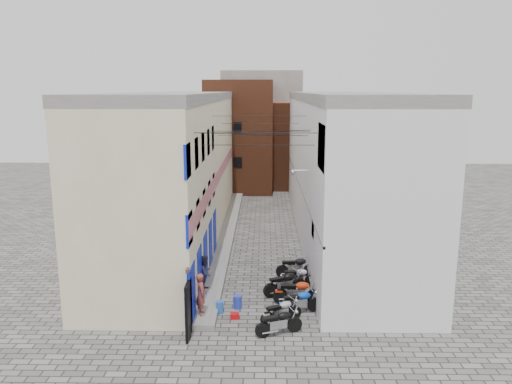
# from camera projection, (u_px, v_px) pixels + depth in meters

# --- Properties ---
(ground) EXTENTS (90.00, 90.00, 0.00)m
(ground) POSITION_uv_depth(u_px,v_px,m) (256.00, 332.00, 19.25)
(ground) COLOR #53504E
(ground) RESTS_ON ground
(plinth) EXTENTS (0.90, 26.00, 0.25)m
(plinth) POSITION_uv_depth(u_px,v_px,m) (228.00, 233.00, 31.99)
(plinth) COLOR slate
(plinth) RESTS_ON ground
(building_left) EXTENTS (5.10, 27.00, 9.00)m
(building_left) POSITION_uv_depth(u_px,v_px,m) (180.00, 166.00, 31.11)
(building_left) COLOR beige
(building_left) RESTS_ON ground
(building_right) EXTENTS (5.94, 26.00, 9.00)m
(building_right) POSITION_uv_depth(u_px,v_px,m) (340.00, 166.00, 30.98)
(building_right) COLOR white
(building_right) RESTS_ON ground
(building_far_brick_left) EXTENTS (6.00, 6.00, 10.00)m
(building_far_brick_left) POSITION_uv_depth(u_px,v_px,m) (239.00, 136.00, 45.69)
(building_far_brick_left) COLOR brown
(building_far_brick_left) RESTS_ON ground
(building_far_brick_right) EXTENTS (5.00, 6.00, 8.00)m
(building_far_brick_right) POSITION_uv_depth(u_px,v_px,m) (293.00, 145.00, 47.77)
(building_far_brick_right) COLOR brown
(building_far_brick_right) RESTS_ON ground
(building_far_concrete) EXTENTS (8.00, 5.00, 11.00)m
(building_far_concrete) POSITION_uv_depth(u_px,v_px,m) (262.00, 126.00, 51.43)
(building_far_concrete) COLOR slate
(building_far_concrete) RESTS_ON ground
(far_shopfront) EXTENTS (2.00, 0.30, 2.40)m
(far_shopfront) POSITION_uv_depth(u_px,v_px,m) (261.00, 182.00, 43.68)
(far_shopfront) COLOR black
(far_shopfront) RESTS_ON ground
(overhead_wires) EXTENTS (5.80, 13.02, 1.32)m
(overhead_wires) POSITION_uv_depth(u_px,v_px,m) (259.00, 131.00, 25.30)
(overhead_wires) COLOR black
(overhead_wires) RESTS_ON ground
(motorcycle_a) EXTENTS (1.99, 1.25, 1.10)m
(motorcycle_a) POSITION_uv_depth(u_px,v_px,m) (279.00, 321.00, 18.93)
(motorcycle_a) COLOR black
(motorcycle_a) RESTS_ON ground
(motorcycle_b) EXTENTS (1.89, 1.35, 1.06)m
(motorcycle_b) POSITION_uv_depth(u_px,v_px,m) (281.00, 310.00, 19.93)
(motorcycle_b) COLOR #A1A1A5
(motorcycle_b) RESTS_ON ground
(motorcycle_c) EXTENTS (2.03, 1.12, 1.12)m
(motorcycle_c) POSITION_uv_depth(u_px,v_px,m) (300.00, 301.00, 20.75)
(motorcycle_c) COLOR #0C42C1
(motorcycle_c) RESTS_ON ground
(motorcycle_d) EXTENTS (2.12, 0.68, 1.22)m
(motorcycle_d) POSITION_uv_depth(u_px,v_px,m) (297.00, 290.00, 21.67)
(motorcycle_d) COLOR #BB2C0D
(motorcycle_d) RESTS_ON ground
(motorcycle_e) EXTENTS (2.21, 1.53, 1.23)m
(motorcycle_e) POSITION_uv_depth(u_px,v_px,m) (285.00, 282.00, 22.61)
(motorcycle_e) COLOR black
(motorcycle_e) RESTS_ON ground
(motorcycle_f) EXTENTS (1.83, 0.67, 1.04)m
(motorcycle_f) POSITION_uv_depth(u_px,v_px,m) (298.00, 276.00, 23.63)
(motorcycle_f) COLOR silver
(motorcycle_f) RESTS_ON ground
(motorcycle_g) EXTENTS (2.09, 0.84, 1.18)m
(motorcycle_g) POSITION_uv_depth(u_px,v_px,m) (296.00, 266.00, 24.78)
(motorcycle_g) COLOR black
(motorcycle_g) RESTS_ON ground
(person_a) EXTENTS (0.56, 0.72, 1.74)m
(person_a) POSITION_uv_depth(u_px,v_px,m) (201.00, 294.00, 20.04)
(person_a) COLOR #984137
(person_a) RESTS_ON plinth
(person_b) EXTENTS (0.84, 0.95, 1.62)m
(person_b) POSITION_uv_depth(u_px,v_px,m) (205.00, 273.00, 22.54)
(person_b) COLOR #383954
(person_b) RESTS_ON plinth
(water_jug_near) EXTENTS (0.40, 0.40, 0.51)m
(water_jug_near) POSITION_uv_depth(u_px,v_px,m) (220.00, 307.00, 20.82)
(water_jug_near) COLOR blue
(water_jug_near) RESTS_ON ground
(water_jug_far) EXTENTS (0.44, 0.44, 0.56)m
(water_jug_far) POSITION_uv_depth(u_px,v_px,m) (238.00, 302.00, 21.30)
(water_jug_far) COLOR #2639BF
(water_jug_far) RESTS_ON ground
(red_crate) EXTENTS (0.37, 0.28, 0.22)m
(red_crate) POSITION_uv_depth(u_px,v_px,m) (235.00, 316.00, 20.36)
(red_crate) COLOR #B70D0F
(red_crate) RESTS_ON ground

